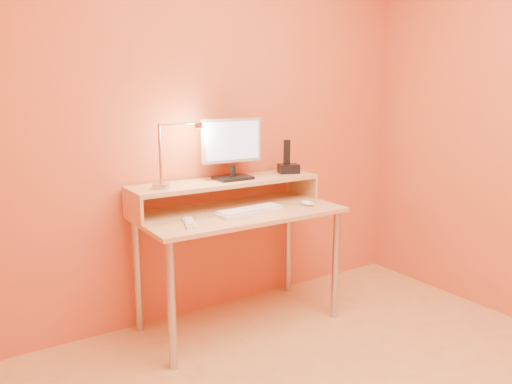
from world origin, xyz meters
TOP-DOWN VIEW (x-y plane):
  - wall_back at (0.00, 1.50)m, footprint 3.00×0.04m
  - desk_leg_fl at (-0.55, 0.93)m, footprint 0.04×0.04m
  - desk_leg_fr at (0.55, 0.93)m, footprint 0.04×0.04m
  - desk_leg_bl at (-0.55, 1.43)m, footprint 0.04×0.04m
  - desk_leg_br at (0.55, 1.43)m, footprint 0.04×0.04m
  - desk_lower at (0.00, 1.18)m, footprint 1.20×0.60m
  - shelf_riser_left at (-0.59, 1.33)m, footprint 0.02×0.30m
  - shelf_riser_right at (0.59, 1.33)m, footprint 0.02×0.30m
  - desk_shelf at (0.00, 1.33)m, footprint 1.20×0.30m
  - monitor_foot at (0.05, 1.33)m, footprint 0.22×0.16m
  - monitor_neck at (0.05, 1.33)m, footprint 0.04×0.04m
  - monitor_panel at (0.05, 1.34)m, footprint 0.39×0.05m
  - monitor_back at (0.05, 1.36)m, footprint 0.35×0.03m
  - monitor_screen at (0.05, 1.32)m, footprint 0.35×0.02m
  - lamp_base at (-0.43, 1.30)m, footprint 0.10×0.10m
  - lamp_post at (-0.43, 1.30)m, footprint 0.01×0.01m
  - lamp_arm at (-0.31, 1.30)m, footprint 0.24×0.01m
  - lamp_head at (-0.19, 1.30)m, footprint 0.04×0.04m
  - lamp_bulb at (-0.19, 1.30)m, footprint 0.03×0.03m
  - phone_dock at (0.47, 1.33)m, footprint 0.16×0.14m
  - phone_handset at (0.46, 1.33)m, footprint 0.05×0.04m
  - phone_led at (0.52, 1.28)m, footprint 0.01×0.00m
  - keyboard at (0.01, 1.08)m, footprint 0.42×0.16m
  - mouse at (0.42, 1.06)m, footprint 0.07×0.10m
  - remote_control at (-0.38, 1.05)m, footprint 0.10×0.19m

SIDE VIEW (x-z plane):
  - desk_leg_fl at x=-0.55m, z-range 0.00..0.69m
  - desk_leg_fr at x=0.55m, z-range 0.00..0.69m
  - desk_leg_bl at x=-0.55m, z-range 0.00..0.69m
  - desk_leg_br at x=0.55m, z-range 0.00..0.69m
  - desk_lower at x=0.00m, z-range 0.70..0.72m
  - remote_control at x=-0.38m, z-range 0.72..0.74m
  - keyboard at x=0.01m, z-range 0.72..0.74m
  - mouse at x=0.42m, z-range 0.72..0.75m
  - shelf_riser_left at x=-0.59m, z-range 0.72..0.85m
  - shelf_riser_right at x=0.59m, z-range 0.72..0.85m
  - desk_shelf at x=0.00m, z-range 0.86..0.88m
  - monitor_foot at x=0.05m, z-range 0.88..0.90m
  - lamp_base at x=-0.43m, z-range 0.88..0.90m
  - phone_dock at x=0.47m, z-range 0.88..0.94m
  - phone_led at x=0.52m, z-range 0.89..0.93m
  - monitor_neck at x=0.05m, z-range 0.90..0.97m
  - phone_handset at x=0.46m, z-range 0.94..1.10m
  - lamp_post at x=-0.43m, z-range 0.91..1.24m
  - monitor_panel at x=0.05m, z-range 0.99..1.25m
  - monitor_back at x=0.05m, z-range 1.01..1.23m
  - monitor_screen at x=0.05m, z-range 1.00..1.23m
  - lamp_bulb at x=-0.19m, z-range 1.20..1.21m
  - lamp_head at x=-0.19m, z-range 1.21..1.24m
  - lamp_arm at x=-0.31m, z-range 1.23..1.24m
  - wall_back at x=0.00m, z-range 0.00..2.50m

